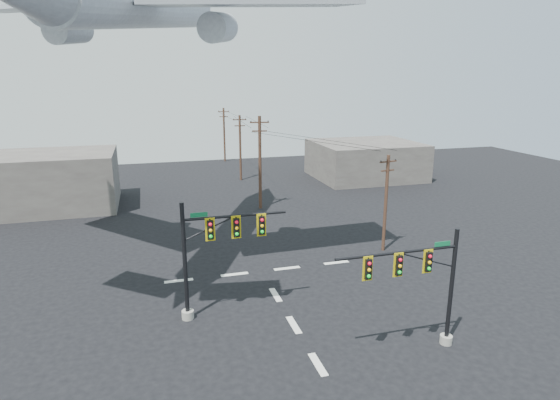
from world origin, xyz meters
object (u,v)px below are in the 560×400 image
object	(u,v)px
utility_pole_b	(260,161)
utility_pole_c	(240,147)
signal_mast_far	(211,253)
airliner	(142,3)
signal_mast_near	(424,284)
utility_pole_a	(386,202)
utility_pole_d	(224,134)

from	to	relation	value
utility_pole_b	utility_pole_c	bearing A→B (deg)	96.30
signal_mast_far	utility_pole_c	size ratio (longest dim) A/B	0.81
airliner	signal_mast_far	bearing A→B (deg)	-140.35
signal_mast_near	utility_pole_a	distance (m)	14.52
signal_mast_near	airliner	size ratio (longest dim) A/B	0.23
signal_mast_near	utility_pole_a	world-z (taller)	utility_pole_a
signal_mast_far	utility_pole_c	distance (m)	37.85
utility_pole_d	airliner	bearing A→B (deg)	-86.39
utility_pole_a	utility_pole_c	distance (m)	30.32
utility_pole_d	signal_mast_far	bearing A→B (deg)	-80.48
utility_pole_c	utility_pole_d	distance (m)	15.03
signal_mast_near	utility_pole_c	distance (m)	43.32
utility_pole_c	signal_mast_near	bearing A→B (deg)	-84.35
signal_mast_near	airliner	distance (m)	25.69
utility_pole_a	utility_pole_d	size ratio (longest dim) A/B	0.90
signal_mast_near	utility_pole_d	bearing A→B (deg)	90.60
signal_mast_far	utility_pole_d	size ratio (longest dim) A/B	0.81
signal_mast_near	airliner	world-z (taller)	airliner
utility_pole_b	utility_pole_a	bearing A→B (deg)	-56.60
utility_pole_c	utility_pole_d	xyz separation A→B (m)	(0.29, 15.03, -0.01)
signal_mast_far	airliner	xyz separation A→B (m)	(-2.78, 9.85, 14.78)
signal_mast_far	airliner	distance (m)	17.98
signal_mast_near	utility_pole_b	size ratio (longest dim) A/B	0.70
signal_mast_far	utility_pole_c	world-z (taller)	utility_pole_c
airliner	utility_pole_b	bearing A→B (deg)	-18.14
utility_pole_d	utility_pole_c	bearing A→B (deg)	-71.33
signal_mast_far	utility_pole_a	bearing A→B (deg)	24.94
signal_mast_far	signal_mast_near	bearing A→B (deg)	-33.28
utility_pole_d	airliner	size ratio (longest dim) A/B	0.29
utility_pole_d	utility_pole_b	bearing A→B (deg)	-72.25
utility_pole_c	airliner	world-z (taller)	airliner
utility_pole_a	utility_pole_c	xyz separation A→B (m)	(-6.02, 29.72, 0.46)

